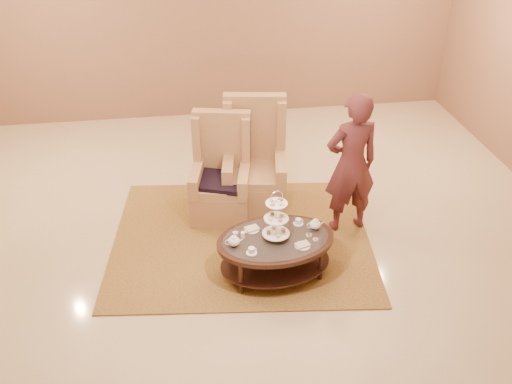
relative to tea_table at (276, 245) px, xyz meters
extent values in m
plane|color=beige|center=(-0.23, 0.42, -0.39)|extent=(8.00, 8.00, 0.00)
cube|color=white|center=(-0.23, 0.42, -0.39)|extent=(8.00, 8.00, 0.02)
cube|color=#956A51|center=(-0.23, 4.42, 1.36)|extent=(8.00, 0.04, 3.50)
cube|color=olive|center=(-0.28, 0.68, -0.38)|extent=(3.28, 2.84, 0.02)
cylinder|color=black|center=(-0.41, -0.28, -0.18)|extent=(0.06, 0.06, 0.42)
cylinder|color=black|center=(0.46, -0.18, -0.18)|extent=(0.06, 0.06, 0.42)
cylinder|color=black|center=(-0.46, 0.18, -0.18)|extent=(0.06, 0.06, 0.42)
cylinder|color=black|center=(0.41, 0.27, -0.18)|extent=(0.06, 0.06, 0.42)
cylinder|color=silver|center=(0.00, 0.00, 0.35)|extent=(0.01, 0.01, 0.52)
torus|color=silver|center=(0.00, 0.00, 0.61)|extent=(0.13, 0.02, 0.13)
cylinder|color=white|center=(0.00, 0.00, 0.15)|extent=(0.32, 0.32, 0.01)
cylinder|color=white|center=(0.00, 0.00, 0.34)|extent=(0.29, 0.29, 0.01)
cylinder|color=white|center=(0.00, 0.00, 0.52)|extent=(0.25, 0.25, 0.01)
cylinder|color=#BD6161|center=(0.08, 0.01, 0.17)|extent=(0.05, 0.05, 0.03)
cylinder|color=tan|center=(-0.01, 0.08, 0.17)|extent=(0.05, 0.05, 0.03)
cylinder|color=brown|center=(-0.08, -0.01, 0.17)|extent=(0.05, 0.05, 0.03)
cylinder|color=beige|center=(0.01, -0.08, 0.17)|extent=(0.05, 0.05, 0.03)
ellipsoid|color=tan|center=(0.07, 0.03, 0.36)|extent=(0.05, 0.05, 0.03)
ellipsoid|color=brown|center=(-0.03, 0.06, 0.36)|extent=(0.05, 0.05, 0.03)
ellipsoid|color=beige|center=(-0.07, -0.03, 0.36)|extent=(0.05, 0.05, 0.03)
ellipsoid|color=#BD6161|center=(0.03, -0.07, 0.36)|extent=(0.05, 0.05, 0.03)
cube|color=brown|center=(0.05, 0.04, 0.54)|extent=(0.05, 0.04, 0.02)
cube|color=beige|center=(-0.04, 0.05, 0.54)|extent=(0.05, 0.04, 0.02)
cube|color=#BD6161|center=(-0.05, -0.04, 0.54)|extent=(0.05, 0.04, 0.02)
cube|color=tan|center=(0.04, -0.05, 0.54)|extent=(0.05, 0.04, 0.02)
ellipsoid|color=white|center=(-0.45, -0.07, 0.15)|extent=(0.14, 0.14, 0.10)
cylinder|color=white|center=(-0.45, -0.07, 0.20)|extent=(0.06, 0.06, 0.01)
sphere|color=white|center=(-0.45, -0.07, 0.21)|extent=(0.02, 0.02, 0.02)
cone|color=white|center=(-0.37, -0.06, 0.15)|extent=(0.08, 0.03, 0.05)
torus|color=white|center=(-0.51, -0.08, 0.15)|extent=(0.07, 0.02, 0.07)
ellipsoid|color=white|center=(0.45, 0.10, 0.15)|extent=(0.14, 0.14, 0.10)
cylinder|color=white|center=(0.45, 0.10, 0.20)|extent=(0.06, 0.06, 0.01)
sphere|color=white|center=(0.45, 0.10, 0.21)|extent=(0.02, 0.02, 0.02)
cone|color=white|center=(0.53, 0.11, 0.15)|extent=(0.08, 0.03, 0.05)
torus|color=white|center=(0.39, 0.09, 0.15)|extent=(0.07, 0.02, 0.07)
cylinder|color=white|center=(-0.29, -0.22, 0.09)|extent=(0.13, 0.13, 0.01)
cylinder|color=white|center=(-0.29, -0.22, 0.12)|extent=(0.07, 0.07, 0.06)
torus|color=white|center=(-0.25, -0.22, 0.12)|extent=(0.04, 0.01, 0.04)
cylinder|color=white|center=(0.29, 0.22, 0.09)|extent=(0.13, 0.13, 0.01)
cylinder|color=white|center=(0.29, 0.22, 0.12)|extent=(0.07, 0.07, 0.06)
torus|color=white|center=(0.33, 0.22, 0.12)|extent=(0.04, 0.01, 0.04)
cylinder|color=white|center=(-0.23, 0.18, 0.09)|extent=(0.18, 0.18, 0.01)
cube|color=beige|center=(-0.23, 0.18, 0.11)|extent=(0.17, 0.14, 0.02)
cylinder|color=white|center=(0.25, -0.18, 0.09)|extent=(0.18, 0.18, 0.01)
cube|color=beige|center=(0.25, -0.18, 0.11)|extent=(0.17, 0.14, 0.02)
cylinder|color=white|center=(-0.34, 0.07, 0.12)|extent=(0.05, 0.05, 0.06)
cylinder|color=white|center=(0.41, -0.10, 0.10)|extent=(0.06, 0.06, 0.01)
cylinder|color=#BD6161|center=(0.41, -0.10, 0.11)|extent=(0.05, 0.05, 0.01)
cylinder|color=white|center=(0.36, -0.01, 0.10)|extent=(0.06, 0.06, 0.01)
cylinder|color=brown|center=(0.36, -0.01, 0.11)|extent=(0.05, 0.05, 0.01)
cylinder|color=white|center=(-0.41, 0.14, 0.10)|extent=(0.06, 0.06, 0.01)
cylinder|color=beige|center=(-0.41, 0.14, 0.11)|extent=(0.05, 0.05, 0.01)
cube|color=tan|center=(-0.47, 1.22, -0.17)|extent=(0.83, 0.83, 0.42)
cube|color=tan|center=(-0.48, 1.17, 0.09)|extent=(0.70, 0.70, 0.10)
cube|color=tan|center=(-0.41, 1.51, 0.27)|extent=(0.72, 0.28, 1.30)
cube|color=tan|center=(-0.71, 1.53, 0.57)|extent=(0.14, 0.24, 0.60)
cube|color=tan|center=(-0.12, 1.41, 0.57)|extent=(0.14, 0.24, 0.60)
cube|color=tan|center=(-0.76, 1.23, 0.17)|extent=(0.24, 0.64, 0.26)
cube|color=tan|center=(-0.19, 1.12, 0.17)|extent=(0.24, 0.64, 0.26)
cube|color=black|center=(-0.48, 1.14, 0.16)|extent=(0.69, 0.66, 0.06)
cube|color=tan|center=(-0.03, 1.33, -0.15)|extent=(0.88, 0.88, 0.46)
cube|color=tan|center=(-0.04, 1.28, 0.13)|extent=(0.75, 0.75, 0.11)
cube|color=tan|center=(0.01, 1.65, 0.33)|extent=(0.78, 0.27, 1.43)
cube|color=tan|center=(-0.32, 1.66, 0.66)|extent=(0.15, 0.26, 0.66)
cube|color=tan|center=(0.33, 1.56, 0.66)|extent=(0.15, 0.26, 0.66)
cube|color=tan|center=(-0.36, 1.33, 0.22)|extent=(0.24, 0.70, 0.29)
cube|color=tan|center=(0.27, 1.23, 0.22)|extent=(0.24, 0.70, 0.29)
imported|color=#542426|center=(1.01, 0.74, 0.49)|extent=(0.69, 0.50, 1.75)
camera|label=1|loc=(-0.91, -4.79, 3.65)|focal=40.00mm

